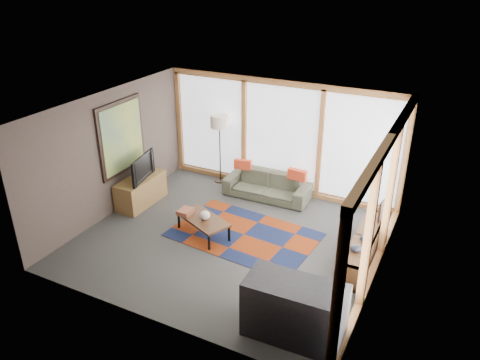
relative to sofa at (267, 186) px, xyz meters
The scene contains 17 objects.
ground 1.97m from the sofa, 87.27° to the right, with size 5.50×5.50×0.00m, color #302F2D.
room_envelope 1.96m from the sofa, 67.07° to the right, with size 5.52×5.02×2.62m.
rug 1.73m from the sofa, 81.50° to the right, with size 2.75×1.77×0.01m, color maroon.
sofa is the anchor object (origin of this frame).
pillow_left 0.74m from the sofa, behind, with size 0.40×0.12×0.22m, color red.
pillow_right 0.79m from the sofa, ahead, with size 0.42×0.13×0.23m, color red.
floor_lamp 1.48m from the sofa, 169.10° to the left, with size 0.42×0.42×1.67m, color #312418, non-canonical shape.
coffee_table 2.09m from the sofa, 102.86° to the right, with size 1.11×0.55×0.37m, color #351E10, non-canonical shape.
book_stack 2.22m from the sofa, 112.67° to the right, with size 0.24×0.30×0.10m, color brown.
vase 2.10m from the sofa, 101.25° to the right, with size 0.20×0.20×0.17m, color beige.
bookshelf 2.92m from the sofa, 30.38° to the right, with size 0.36×1.99×0.50m, color #351E10, non-canonical shape.
bowl_a 3.21m from the sofa, 38.90° to the right, with size 0.20×0.20×0.10m, color black.
bowl_b 3.04m from the sofa, 32.58° to the right, with size 0.17×0.17×0.09m, color black.
shelf_picture 2.80m from the sofa, 16.00° to the right, with size 0.04×0.31×0.40m, color black.
tv_console 2.80m from the sofa, 146.95° to the right, with size 0.51×1.23×0.62m, color brown.
television 2.85m from the sofa, 145.79° to the right, with size 0.96×0.13×0.56m, color black.
bar_counter 4.33m from the sofa, 61.28° to the right, with size 1.41×0.66×0.89m, color black.
Camera 1 is at (3.61, -6.78, 4.92)m, focal length 35.00 mm.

